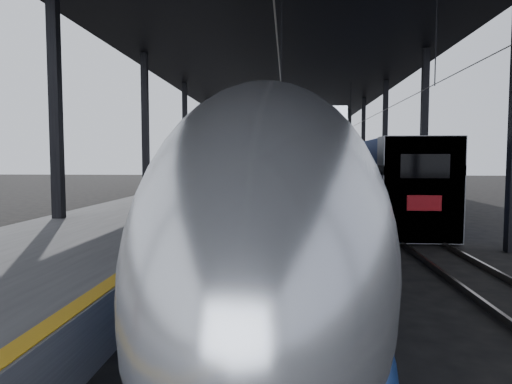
{
  "coord_description": "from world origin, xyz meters",
  "views": [
    {
      "loc": [
        2.22,
        -10.42,
        3.05
      ],
      "look_at": [
        1.21,
        4.29,
        2.0
      ],
      "focal_mm": 32.0,
      "sensor_mm": 36.0,
      "label": 1
    }
  ],
  "objects": [
    {
      "name": "ground",
      "position": [
        0.0,
        0.0,
        0.0
      ],
      "size": [
        160.0,
        160.0,
        0.0
      ],
      "primitive_type": "plane",
      "color": "black",
      "rests_on": "ground"
    },
    {
      "name": "platform",
      "position": [
        -3.5,
        20.0,
        0.5
      ],
      "size": [
        6.0,
        80.0,
        1.0
      ],
      "primitive_type": "cube",
      "color": "#4C4C4F",
      "rests_on": "ground"
    },
    {
      "name": "yellow_strip",
      "position": [
        -0.7,
        20.0,
        1.0
      ],
      "size": [
        0.3,
        80.0,
        0.01
      ],
      "primitive_type": "cube",
      "color": "gold",
      "rests_on": "platform"
    },
    {
      "name": "rails",
      "position": [
        4.5,
        20.0,
        0.08
      ],
      "size": [
        6.52,
        80.0,
        0.16
      ],
      "color": "slate",
      "rests_on": "ground"
    },
    {
      "name": "canopy",
      "position": [
        1.9,
        20.0,
        9.12
      ],
      "size": [
        18.0,
        75.0,
        9.47
      ],
      "color": "black",
      "rests_on": "ground"
    },
    {
      "name": "tgv_train",
      "position": [
        2.0,
        23.06,
        1.91
      ],
      "size": [
        2.85,
        65.2,
        4.09
      ],
      "color": "silver",
      "rests_on": "ground"
    },
    {
      "name": "second_train",
      "position": [
        7.0,
        33.14,
        1.97
      ],
      "size": [
        2.82,
        56.05,
        3.89
      ],
      "color": "navy",
      "rests_on": "ground"
    }
  ]
}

